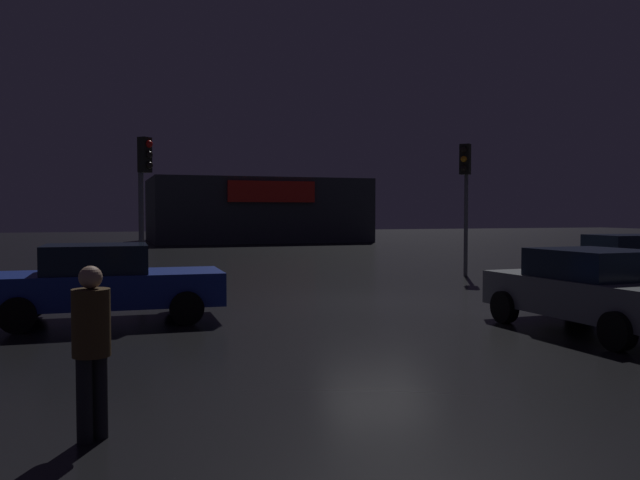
{
  "coord_description": "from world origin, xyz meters",
  "views": [
    {
      "loc": [
        -6.07,
        -13.89,
        2.07
      ],
      "look_at": [
        -0.25,
        3.46,
        1.3
      ],
      "focal_mm": 36.78,
      "sensor_mm": 36.0,
      "label": 1
    }
  ],
  "objects_px": {
    "store_building": "(255,210)",
    "pedestrian": "(91,340)",
    "car_near": "(622,258)",
    "traffic_signal_opposite": "(144,182)",
    "car_crossing": "(104,282)",
    "car_far": "(595,290)",
    "traffic_signal_main": "(465,180)"
  },
  "relations": [
    {
      "from": "store_building",
      "to": "car_far",
      "type": "bearing_deg",
      "value": -93.91
    },
    {
      "from": "traffic_signal_opposite",
      "to": "pedestrian",
      "type": "relative_size",
      "value": 2.62
    },
    {
      "from": "traffic_signal_opposite",
      "to": "car_near",
      "type": "bearing_deg",
      "value": -16.71
    },
    {
      "from": "store_building",
      "to": "pedestrian",
      "type": "xyz_separation_m",
      "value": [
        -10.77,
        -40.45,
        -1.31
      ]
    },
    {
      "from": "traffic_signal_main",
      "to": "pedestrian",
      "type": "xyz_separation_m",
      "value": [
        -11.32,
        -12.44,
        -2.21
      ]
    },
    {
      "from": "car_crossing",
      "to": "traffic_signal_opposite",
      "type": "bearing_deg",
      "value": 79.35
    },
    {
      "from": "traffic_signal_opposite",
      "to": "car_crossing",
      "type": "bearing_deg",
      "value": -100.65
    },
    {
      "from": "car_near",
      "to": "pedestrian",
      "type": "relative_size",
      "value": 2.62
    },
    {
      "from": "car_near",
      "to": "car_far",
      "type": "height_order",
      "value": "car_far"
    },
    {
      "from": "car_near",
      "to": "car_far",
      "type": "distance_m",
      "value": 8.46
    },
    {
      "from": "car_far",
      "to": "car_crossing",
      "type": "bearing_deg",
      "value": 154.51
    },
    {
      "from": "pedestrian",
      "to": "traffic_signal_opposite",
      "type": "bearing_deg",
      "value": 84.42
    },
    {
      "from": "pedestrian",
      "to": "traffic_signal_main",
      "type": "bearing_deg",
      "value": 47.71
    },
    {
      "from": "traffic_signal_opposite",
      "to": "car_near",
      "type": "height_order",
      "value": "traffic_signal_opposite"
    },
    {
      "from": "car_far",
      "to": "car_crossing",
      "type": "distance_m",
      "value": 8.95
    },
    {
      "from": "traffic_signal_opposite",
      "to": "car_near",
      "type": "xyz_separation_m",
      "value": [
        13.07,
        -3.92,
        -2.18
      ]
    },
    {
      "from": "car_near",
      "to": "pedestrian",
      "type": "xyz_separation_m",
      "value": [
        -14.31,
        -8.84,
        0.16
      ]
    },
    {
      "from": "traffic_signal_main",
      "to": "car_near",
      "type": "distance_m",
      "value": 5.25
    },
    {
      "from": "store_building",
      "to": "traffic_signal_opposite",
      "type": "relative_size",
      "value": 3.57
    },
    {
      "from": "traffic_signal_main",
      "to": "car_far",
      "type": "bearing_deg",
      "value": -108.16
    },
    {
      "from": "car_near",
      "to": "car_crossing",
      "type": "distance_m",
      "value": 14.32
    },
    {
      "from": "traffic_signal_opposite",
      "to": "pedestrian",
      "type": "distance_m",
      "value": 12.98
    },
    {
      "from": "car_far",
      "to": "pedestrian",
      "type": "bearing_deg",
      "value": -160.1
    },
    {
      "from": "traffic_signal_opposite",
      "to": "car_near",
      "type": "relative_size",
      "value": 1.0
    },
    {
      "from": "store_building",
      "to": "pedestrian",
      "type": "bearing_deg",
      "value": -104.92
    },
    {
      "from": "traffic_signal_opposite",
      "to": "pedestrian",
      "type": "bearing_deg",
      "value": -95.58
    },
    {
      "from": "store_building",
      "to": "traffic_signal_opposite",
      "type": "bearing_deg",
      "value": -108.99
    },
    {
      "from": "traffic_signal_opposite",
      "to": "car_crossing",
      "type": "distance_m",
      "value": 6.43
    },
    {
      "from": "traffic_signal_opposite",
      "to": "car_crossing",
      "type": "relative_size",
      "value": 0.95
    },
    {
      "from": "pedestrian",
      "to": "car_crossing",
      "type": "bearing_deg",
      "value": 88.89
    },
    {
      "from": "car_near",
      "to": "car_crossing",
      "type": "height_order",
      "value": "car_crossing"
    },
    {
      "from": "store_building",
      "to": "car_near",
      "type": "distance_m",
      "value": 31.84
    }
  ]
}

